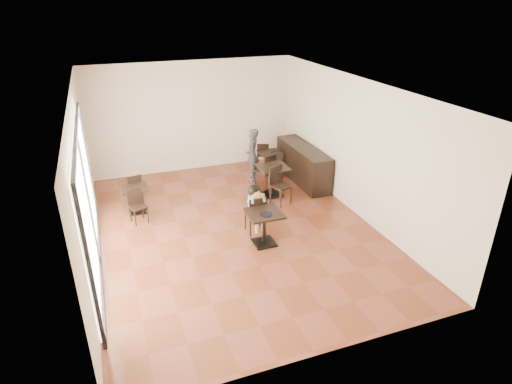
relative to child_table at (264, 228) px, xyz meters
name	(u,v)px	position (x,y,z in m)	size (l,w,h in m)	color
floor	(235,229)	(-0.39, 0.81, -0.37)	(6.00, 8.00, 0.01)	brown
ceiling	(232,87)	(-0.39, 0.81, 2.83)	(6.00, 8.00, 0.01)	white
wall_back	(193,117)	(-0.39, 4.81, 1.23)	(6.00, 0.01, 3.20)	beige
wall_front	(324,265)	(-0.39, -3.19, 1.23)	(6.00, 0.01, 3.20)	beige
wall_left	(83,183)	(-3.39, 0.81, 1.23)	(0.01, 8.00, 3.20)	beige
wall_right	(356,147)	(2.61, 0.81, 1.23)	(0.01, 8.00, 3.20)	beige
storefront_window	(87,203)	(-3.36, 0.31, 1.03)	(0.04, 4.50, 2.60)	white
child_table	(264,228)	(0.00, 0.00, 0.00)	(0.71, 0.71, 0.75)	black
child_chair	(255,214)	(0.00, 0.55, 0.08)	(0.41, 0.41, 0.90)	black
child	(255,209)	(0.00, 0.55, 0.19)	(0.41, 0.57, 1.14)	gray
plate	(266,214)	(0.00, -0.10, 0.38)	(0.25, 0.25, 0.02)	black
pizza_slice	(258,195)	(0.00, 0.36, 0.61)	(0.26, 0.20, 0.06)	#DCC06D
adult_patron	(252,155)	(0.94, 3.35, 0.38)	(0.55, 0.36, 1.50)	#39393F
cafe_table_mid	(272,181)	(1.09, 2.20, 0.03)	(0.77, 0.77, 0.81)	black
cafe_table_left	(136,200)	(-2.39, 2.44, -0.05)	(0.62, 0.62, 0.66)	black
cafe_table_back	(270,163)	(1.59, 3.65, -0.05)	(0.62, 0.62, 0.66)	black
chair_mid_a	(265,171)	(1.09, 2.75, 0.11)	(0.44, 0.44, 0.97)	black
chair_mid_b	(281,186)	(1.09, 1.65, 0.11)	(0.44, 0.44, 0.97)	black
chair_left_a	(133,188)	(-2.39, 2.99, 0.02)	(0.35, 0.35, 0.79)	black
chair_left_b	(138,207)	(-2.39, 1.89, 0.02)	(0.35, 0.35, 0.79)	black
chair_back_a	(263,155)	(1.59, 4.20, 0.02)	(0.35, 0.35, 0.79)	black
chair_back_b	(277,167)	(1.59, 3.10, 0.02)	(0.35, 0.35, 0.79)	black
service_counter	(303,164)	(2.26, 2.81, 0.13)	(0.60, 2.40, 1.00)	black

